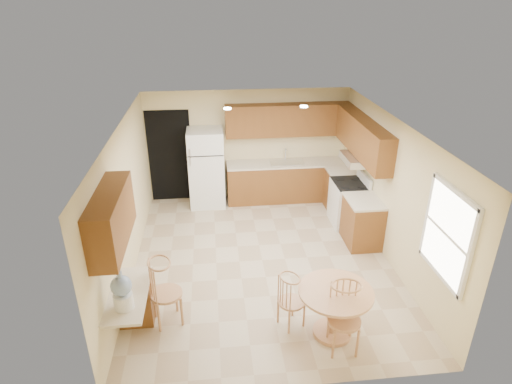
{
  "coord_description": "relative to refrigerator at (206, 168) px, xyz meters",
  "views": [
    {
      "loc": [
        -0.81,
        -6.4,
        4.39
      ],
      "look_at": [
        -0.08,
        0.3,
        1.22
      ],
      "focal_mm": 30.0,
      "sensor_mm": 36.0,
      "label": 1
    }
  ],
  "objects": [
    {
      "name": "counter_back",
      "position": [
        1.83,
        0.05,
        0.02
      ],
      "size": [
        2.75,
        0.63,
        0.04
      ],
      "primitive_type": "cube",
      "color": "beige",
      "rests_on": "base_cab_back"
    },
    {
      "name": "base_cab_right_b",
      "position": [
        2.9,
        -2.0,
        -0.44
      ],
      "size": [
        0.6,
        0.8,
        0.87
      ],
      "primitive_type": "cube",
      "color": "brown",
      "rests_on": "floor"
    },
    {
      "name": "stove",
      "position": [
        2.88,
        -1.22,
        -0.4
      ],
      "size": [
        0.65,
        0.76,
        1.09
      ],
      "color": "white",
      "rests_on": "floor"
    },
    {
      "name": "chair_table_b",
      "position": [
        1.76,
        -4.7,
        -0.26
      ],
      "size": [
        0.44,
        0.44,
        1.0
      ],
      "rotation": [
        0.0,
        0.0,
        3.1
      ],
      "color": "tan",
      "rests_on": "floor"
    },
    {
      "name": "counter_right_a",
      "position": [
        2.9,
        -0.54,
        0.02
      ],
      "size": [
        0.63,
        0.59,
        0.04
      ],
      "primitive_type": "cube",
      "color": "beige",
      "rests_on": "base_cab_right_a"
    },
    {
      "name": "can_light_a",
      "position": [
        0.45,
        -1.2,
        1.61
      ],
      "size": [
        0.14,
        0.14,
        0.02
      ],
      "primitive_type": "cylinder",
      "color": "white",
      "rests_on": "ceiling"
    },
    {
      "name": "ceiling",
      "position": [
        0.95,
        -2.4,
        1.63
      ],
      "size": [
        4.5,
        5.5,
        0.02
      ],
      "primitive_type": "cube",
      "color": "white",
      "rests_on": "wall_back"
    },
    {
      "name": "can_light_b",
      "position": [
        1.85,
        -1.2,
        1.61
      ],
      "size": [
        0.14,
        0.14,
        0.02
      ],
      "primitive_type": "cylinder",
      "color": "white",
      "rests_on": "ceiling"
    },
    {
      "name": "wall_front",
      "position": [
        0.95,
        -5.15,
        0.38
      ],
      "size": [
        4.5,
        0.02,
        2.5
      ],
      "primitive_type": "cube",
      "color": "beige",
      "rests_on": "floor"
    },
    {
      "name": "range_hood",
      "position": [
        2.95,
        -1.22,
        0.55
      ],
      "size": [
        0.5,
        0.76,
        0.14
      ],
      "primitive_type": "cube",
      "color": "silver",
      "rests_on": "upper_cab_right"
    },
    {
      "name": "desk_pedestal",
      "position": [
        -1.05,
        -3.72,
        -0.51
      ],
      "size": [
        0.48,
        0.42,
        0.72
      ],
      "primitive_type": "cube",
      "color": "brown",
      "rests_on": "floor"
    },
    {
      "name": "base_cab_back",
      "position": [
        1.83,
        0.05,
        -0.44
      ],
      "size": [
        2.75,
        0.6,
        0.87
      ],
      "primitive_type": "cube",
      "color": "brown",
      "rests_on": "floor"
    },
    {
      "name": "water_crock",
      "position": [
        -1.05,
        -4.38,
        0.14
      ],
      "size": [
        0.26,
        0.26,
        0.54
      ],
      "color": "white",
      "rests_on": "desk_top"
    },
    {
      "name": "doorway",
      "position": [
        -0.8,
        0.34,
        0.18
      ],
      "size": [
        0.9,
        0.02,
        2.1
      ],
      "primitive_type": "cube",
      "color": "black",
      "rests_on": "floor"
    },
    {
      "name": "upper_cab_back",
      "position": [
        1.83,
        0.19,
        0.98
      ],
      "size": [
        2.75,
        0.33,
        0.7
      ],
      "primitive_type": "cube",
      "color": "brown",
      "rests_on": "wall_back"
    },
    {
      "name": "upper_cab_right",
      "position": [
        3.04,
        -1.19,
        0.98
      ],
      "size": [
        0.33,
        2.42,
        0.7
      ],
      "primitive_type": "cube",
      "color": "brown",
      "rests_on": "wall_right"
    },
    {
      "name": "window",
      "position": [
        3.18,
        -4.25,
        0.63
      ],
      "size": [
        0.06,
        1.12,
        1.3
      ],
      "color": "white",
      "rests_on": "wall_right"
    },
    {
      "name": "wall_left",
      "position": [
        -1.3,
        -2.4,
        0.38
      ],
      "size": [
        0.02,
        5.5,
        2.5
      ],
      "primitive_type": "cube",
      "color": "beige",
      "rests_on": "floor"
    },
    {
      "name": "floor",
      "position": [
        0.95,
        -2.4,
        -0.87
      ],
      "size": [
        5.5,
        5.5,
        0.0
      ],
      "primitive_type": "plane",
      "color": "tan",
      "rests_on": "ground"
    },
    {
      "name": "chair_desk",
      "position": [
        -0.6,
        -3.9,
        -0.24
      ],
      "size": [
        0.46,
        0.59,
        1.03
      ],
      "rotation": [
        0.0,
        0.0,
        -1.28
      ],
      "color": "tan",
      "rests_on": "floor"
    },
    {
      "name": "wall_back",
      "position": [
        0.95,
        0.35,
        0.38
      ],
      "size": [
        4.5,
        0.02,
        2.5
      ],
      "primitive_type": "cube",
      "color": "beige",
      "rests_on": "floor"
    },
    {
      "name": "dining_table",
      "position": [
        1.71,
        -4.32,
        -0.38
      ],
      "size": [
        1.01,
        1.01,
        0.75
      ],
      "rotation": [
        0.0,
        0.0,
        0.12
      ],
      "color": "tan",
      "rests_on": "floor"
    },
    {
      "name": "refrigerator",
      "position": [
        0.0,
        0.0,
        0.0
      ],
      "size": [
        0.77,
        0.75,
        1.74
      ],
      "color": "white",
      "rests_on": "floor"
    },
    {
      "name": "counter_right_b",
      "position": [
        2.9,
        -2.0,
        0.02
      ],
      "size": [
        0.63,
        0.8,
        0.04
      ],
      "primitive_type": "cube",
      "color": "beige",
      "rests_on": "base_cab_right_b"
    },
    {
      "name": "sink",
      "position": [
        1.8,
        0.05,
        0.04
      ],
      "size": [
        0.78,
        0.44,
        0.01
      ],
      "primitive_type": "cube",
      "color": "silver",
      "rests_on": "counter_back"
    },
    {
      "name": "wall_right",
      "position": [
        3.2,
        -2.4,
        0.38
      ],
      "size": [
        0.02,
        5.5,
        2.5
      ],
      "primitive_type": "cube",
      "color": "beige",
      "rests_on": "floor"
    },
    {
      "name": "desk_top",
      "position": [
        -1.05,
        -4.1,
        -0.12
      ],
      "size": [
        0.5,
        1.2,
        0.04
      ],
      "primitive_type": "cube",
      "color": "beige",
      "rests_on": "desk_pedestal"
    },
    {
      "name": "chair_table_a",
      "position": [
        1.16,
        -4.15,
        -0.36
      ],
      "size": [
        0.37,
        0.48,
        0.84
      ],
      "rotation": [
        0.0,
        0.0,
        -1.11
      ],
      "color": "tan",
      "rests_on": "floor"
    },
    {
      "name": "upper_cab_left",
      "position": [
        -1.13,
        -4.0,
        0.98
      ],
      "size": [
        0.33,
        1.4,
        0.7
      ],
      "primitive_type": "cube",
      "color": "brown",
      "rests_on": "wall_left"
    },
    {
      "name": "base_cab_right_a",
      "position": [
        2.9,
        -0.54,
        -0.44
      ],
      "size": [
        0.6,
        0.59,
        0.87
      ],
      "primitive_type": "cube",
      "color": "brown",
      "rests_on": "floor"
    }
  ]
}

